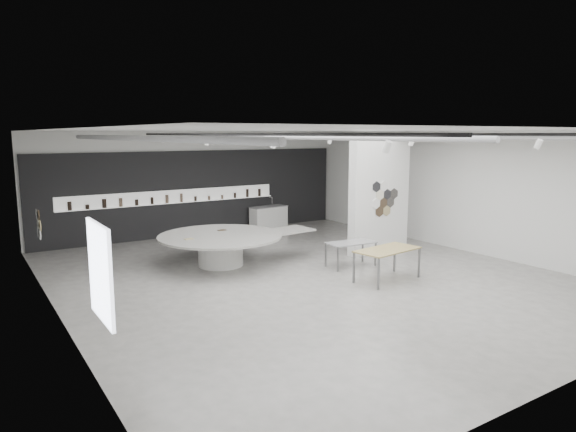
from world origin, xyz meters
TOP-DOWN VIEW (x-y plane):
  - room at (-0.09, -0.00)m, footprint 12.02×14.02m
  - back_wall_display at (-0.08, 6.93)m, footprint 11.80×0.27m
  - partition_column at (3.50, 1.00)m, footprint 2.20×0.38m
  - display_island at (-1.32, 2.20)m, footprint 4.69×3.78m
  - sample_table_wood at (1.52, -1.46)m, footprint 1.85×1.11m
  - sample_table_stone at (1.64, 0.11)m, footprint 1.41×0.78m
  - kitchen_counter at (2.78, 6.53)m, footprint 1.60×0.76m

SIDE VIEW (x-z plane):
  - kitchen_counter at x=2.78m, z-range -0.17..1.05m
  - display_island at x=-1.32m, z-range 0.13..1.03m
  - sample_table_stone at x=1.64m, z-range 0.29..0.99m
  - sample_table_wood at x=1.52m, z-range 0.35..1.17m
  - back_wall_display at x=-0.08m, z-range -0.01..3.09m
  - partition_column at x=3.50m, z-range 0.00..3.60m
  - room at x=-0.09m, z-range 0.16..3.98m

